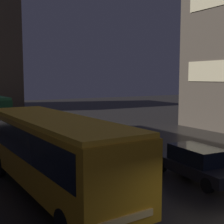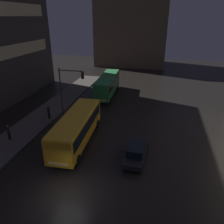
{
  "view_description": "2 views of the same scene",
  "coord_description": "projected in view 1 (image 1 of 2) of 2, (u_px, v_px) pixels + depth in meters",
  "views": [
    {
      "loc": [
        -6.11,
        -4.36,
        4.71
      ],
      "look_at": [
        2.97,
        11.17,
        2.71
      ],
      "focal_mm": 50.0,
      "sensor_mm": 36.0,
      "label": 1
    },
    {
      "loc": [
        5.99,
        -11.3,
        12.32
      ],
      "look_at": [
        0.95,
        10.66,
        2.41
      ],
      "focal_mm": 35.0,
      "sensor_mm": 36.0,
      "label": 2
    }
  ],
  "objects": [
    {
      "name": "bus_near",
      "position": [
        53.0,
        147.0,
        12.41
      ],
      "size": [
        3.03,
        10.23,
        3.15
      ],
      "rotation": [
        0.0,
        0.0,
        3.19
      ],
      "color": "orange",
      "rests_on": "ground"
    },
    {
      "name": "car_taxi",
      "position": [
        196.0,
        163.0,
        14.46
      ],
      "size": [
        2.05,
        4.7,
        1.52
      ],
      "rotation": [
        0.0,
        0.0,
        3.07
      ],
      "color": "black",
      "rests_on": "ground"
    }
  ]
}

